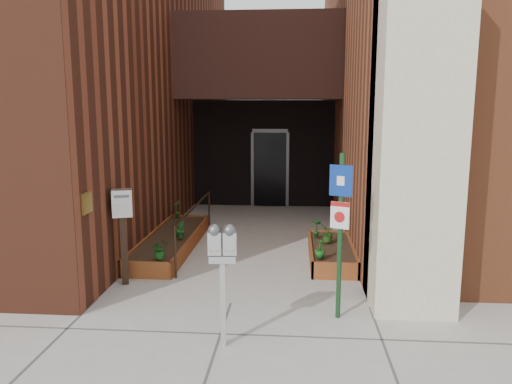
# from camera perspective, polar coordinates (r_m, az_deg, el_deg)

# --- Properties ---
(ground) EXTENTS (80.00, 80.00, 0.00)m
(ground) POSITION_cam_1_polar(r_m,az_deg,el_deg) (7.44, -2.91, -12.58)
(ground) COLOR #9E9991
(ground) RESTS_ON ground
(architecture) EXTENTS (20.00, 14.60, 10.00)m
(architecture) POSITION_cam_1_polar(r_m,az_deg,el_deg) (13.93, -0.05, 18.67)
(architecture) COLOR #602B1B
(architecture) RESTS_ON ground
(planter_left) EXTENTS (0.90, 3.60, 0.30)m
(planter_left) POSITION_cam_1_polar(r_m,az_deg,el_deg) (10.20, -9.66, -5.70)
(planter_left) COLOR brown
(planter_left) RESTS_ON ground
(planter_right) EXTENTS (0.80, 2.20, 0.30)m
(planter_right) POSITION_cam_1_polar(r_m,az_deg,el_deg) (9.44, 8.58, -6.92)
(planter_right) COLOR brown
(planter_right) RESTS_ON ground
(handrail) EXTENTS (0.04, 3.34, 0.90)m
(handrail) POSITION_cam_1_polar(r_m,az_deg,el_deg) (9.90, -7.02, -2.45)
(handrail) COLOR black
(handrail) RESTS_ON ground
(parking_meter) EXTENTS (0.34, 0.17, 1.50)m
(parking_meter) POSITION_cam_1_polar(r_m,az_deg,el_deg) (5.84, -3.87, -6.88)
(parking_meter) COLOR #B7B7BA
(parking_meter) RESTS_ON ground
(sign_post) EXTENTS (0.29, 0.15, 2.24)m
(sign_post) POSITION_cam_1_polar(r_m,az_deg,el_deg) (6.63, 9.60, -3.03)
(sign_post) COLOR #143719
(sign_post) RESTS_ON ground
(payment_dropbox) EXTENTS (0.36, 0.31, 1.55)m
(payment_dropbox) POSITION_cam_1_polar(r_m,az_deg,el_deg) (8.15, -15.01, -2.71)
(payment_dropbox) COLOR black
(payment_dropbox) RESTS_ON ground
(shrub_left_a) EXTENTS (0.43, 0.43, 0.34)m
(shrub_left_a) POSITION_cam_1_polar(r_m,az_deg,el_deg) (8.57, -10.94, -6.40)
(shrub_left_a) COLOR #164F17
(shrub_left_a) RESTS_ON planter_left
(shrub_left_b) EXTENTS (0.23, 0.23, 0.33)m
(shrub_left_b) POSITION_cam_1_polar(r_m,az_deg,el_deg) (9.83, -8.64, -4.27)
(shrub_left_b) COLOR #1B5F21
(shrub_left_b) RESTS_ON planter_left
(shrub_left_c) EXTENTS (0.21, 0.21, 0.33)m
(shrub_left_c) POSITION_cam_1_polar(r_m,az_deg,el_deg) (10.03, -8.73, -3.98)
(shrub_left_c) COLOR #225418
(shrub_left_c) RESTS_ON planter_left
(shrub_left_d) EXTENTS (0.28, 0.28, 0.39)m
(shrub_left_d) POSITION_cam_1_polar(r_m,az_deg,el_deg) (11.69, -9.00, -1.86)
(shrub_left_d) COLOR #215418
(shrub_left_d) RESTS_ON planter_left
(shrub_right_a) EXTENTS (0.18, 0.18, 0.32)m
(shrub_right_a) POSITION_cam_1_polar(r_m,az_deg,el_deg) (8.54, 7.34, -6.43)
(shrub_right_a) COLOR #1A5B1A
(shrub_right_a) RESTS_ON planter_right
(shrub_right_b) EXTENTS (0.23, 0.23, 0.36)m
(shrub_right_b) POSITION_cam_1_polar(r_m,az_deg,el_deg) (9.87, 6.96, -4.06)
(shrub_right_b) COLOR #164E1C
(shrub_right_b) RESTS_ON planter_right
(shrub_right_c) EXTENTS (0.32, 0.32, 0.34)m
(shrub_right_c) POSITION_cam_1_polar(r_m,az_deg,el_deg) (9.51, 8.21, -4.69)
(shrub_right_c) COLOR #225117
(shrub_right_c) RESTS_ON planter_right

